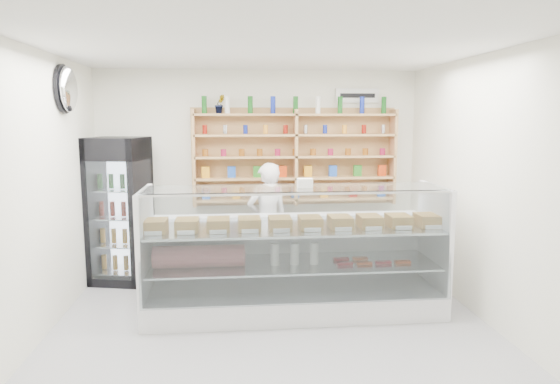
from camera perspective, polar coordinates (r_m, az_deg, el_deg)
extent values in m
plane|color=#A5A4A9|center=(5.07, -0.63, -16.43)|extent=(5.00, 5.00, 0.00)
plane|color=white|center=(4.65, -0.69, 16.69)|extent=(5.00, 5.00, 0.00)
plane|color=white|center=(7.13, -2.40, 2.53)|extent=(4.50, 0.00, 4.50)
plane|color=white|center=(2.24, 4.97, -10.63)|extent=(4.50, 0.00, 4.50)
plane|color=white|center=(5.00, -27.31, -0.94)|extent=(0.00, 5.00, 5.00)
plane|color=white|center=(5.34, 24.15, -0.18)|extent=(0.00, 5.00, 5.00)
cube|color=white|center=(5.67, 1.58, -12.21)|extent=(3.23, 0.91, 0.27)
cube|color=white|center=(5.93, 1.08, -6.48)|extent=(3.23, 0.05, 0.68)
cube|color=silver|center=(5.53, 1.59, -8.20)|extent=(3.10, 0.80, 0.02)
cube|color=silver|center=(5.43, 1.61, -4.18)|extent=(3.16, 0.84, 0.02)
cube|color=silver|center=(5.03, 2.24, -6.52)|extent=(3.16, 0.13, 1.12)
cube|color=silver|center=(5.30, 1.70, 0.47)|extent=(3.16, 0.64, 0.01)
imported|color=white|center=(6.63, -1.44, -3.35)|extent=(0.66, 0.54, 1.56)
cube|color=black|center=(6.82, -17.83, -1.99)|extent=(0.81, 0.80, 1.89)
cube|color=#2D0432|center=(6.42, -18.12, 4.60)|extent=(0.66, 0.18, 0.26)
cube|color=silver|center=(6.52, -17.76, -3.22)|extent=(0.56, 0.14, 1.49)
cube|color=tan|center=(6.96, -9.76, 3.84)|extent=(0.04, 0.28, 1.33)
cube|color=tan|center=(7.00, 1.77, 3.99)|extent=(0.04, 0.28, 1.33)
cube|color=tan|center=(7.31, 12.73, 3.97)|extent=(0.04, 0.28, 1.33)
cube|color=tan|center=(7.07, 1.74, -0.78)|extent=(2.80, 0.28, 0.03)
cube|color=tan|center=(7.03, 1.75, 1.63)|extent=(2.80, 0.28, 0.03)
cube|color=tan|center=(7.00, 1.77, 4.07)|extent=(2.80, 0.28, 0.03)
cube|color=tan|center=(6.99, 1.78, 6.52)|extent=(2.80, 0.28, 0.03)
cube|color=tan|center=(6.98, 1.79, 8.82)|extent=(2.80, 0.28, 0.03)
imported|color=#1E6626|center=(6.93, -6.90, 9.95)|extent=(0.17, 0.16, 0.26)
ellipsoid|color=silver|center=(6.06, -23.06, 10.78)|extent=(0.15, 0.50, 0.50)
cube|color=white|center=(7.29, 8.83, 10.83)|extent=(0.62, 0.03, 0.20)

